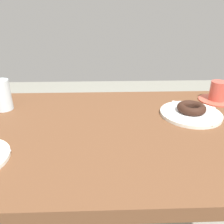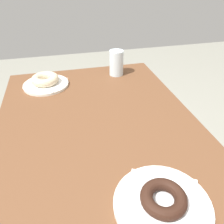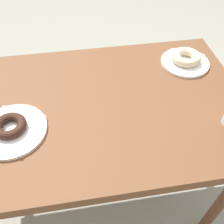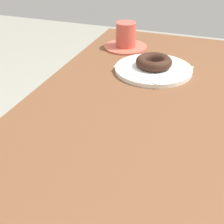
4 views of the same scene
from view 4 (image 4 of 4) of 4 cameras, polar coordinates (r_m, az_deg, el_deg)
The scene contains 5 objects.
table at distance 0.83m, azimuth 8.37°, elevation -5.14°, with size 1.22×0.71×0.76m.
plate_chocolate_ring at distance 1.02m, azimuth 7.07°, elevation 7.22°, with size 0.23×0.23×0.01m, color white.
napkin_chocolate_ring at distance 1.01m, azimuth 7.10°, elevation 7.62°, with size 0.17×0.17×0.00m, color white.
donut_chocolate_ring at distance 1.01m, azimuth 7.16°, elevation 8.49°, with size 0.11×0.11×0.03m, color #321B13.
coffee_cup at distance 1.19m, azimuth 2.35°, elevation 12.60°, with size 0.15×0.15×0.09m.
Camera 4 is at (0.66, 0.11, 1.17)m, focal length 53.58 mm.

